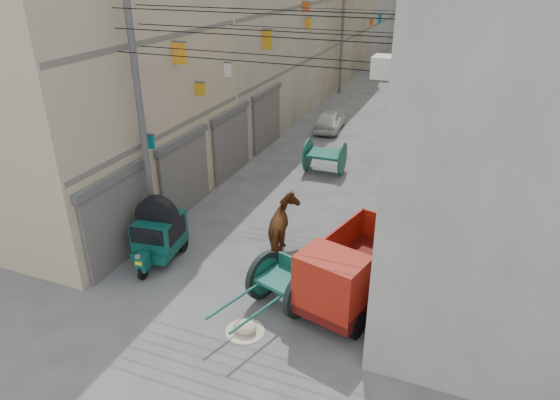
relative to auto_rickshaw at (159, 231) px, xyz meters
The scene contains 14 objects.
shutters_left 5.21m from the auto_rickshaw, 101.09° to the left, with size 0.18×14.40×2.88m.
signboards 16.80m from the auto_rickshaw, 79.91° to the left, with size 8.22×40.52×5.67m.
ac_units 9.54m from the auto_rickshaw, 19.84° to the left, with size 0.70×6.55×3.35m.
utility_poles 12.45m from the auto_rickshaw, 75.98° to the left, with size 7.40×22.20×8.00m.
overhead_cables 11.20m from the auto_rickshaw, 72.21° to the left, with size 7.40×22.52×1.12m.
auto_rickshaw is the anchor object (origin of this frame).
tonga_cart 4.45m from the auto_rickshaw, 10.44° to the right, with size 2.03×3.25×1.37m.
mini_truck 6.02m from the auto_rickshaw, ahead, with size 2.51×3.99×2.08m.
second_cart 8.99m from the auto_rickshaw, 72.96° to the left, with size 1.67×1.49×1.44m.
feed_sack 4.52m from the auto_rickshaw, 28.70° to the right, with size 0.61×0.49×0.31m, color beige.
horse 3.85m from the auto_rickshaw, 26.30° to the left, with size 0.95×2.08×1.76m, color maroon.
distant_car_white 14.51m from the auto_rickshaw, 85.66° to the left, with size 1.31×3.26×1.11m, color silver.
distant_car_grey 26.53m from the auto_rickshaw, 77.70° to the left, with size 1.41×4.03×1.33m, color #5A5F5C.
distant_car_green 30.16m from the auto_rickshaw, 87.01° to the left, with size 1.73×4.25×1.23m, color #1F5D49.
Camera 1 is at (5.46, -5.64, 8.42)m, focal length 32.00 mm.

